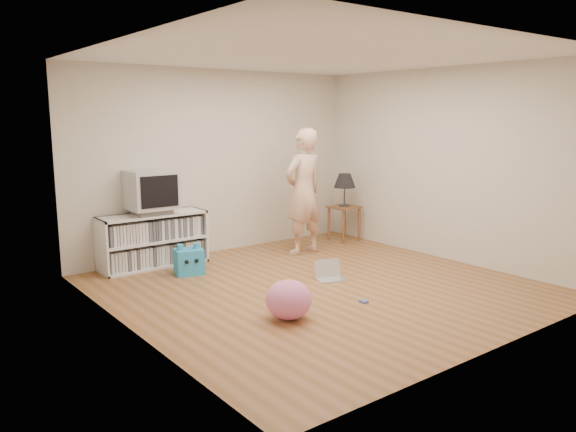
% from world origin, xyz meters
% --- Properties ---
extents(ground, '(4.50, 4.50, 0.00)m').
position_xyz_m(ground, '(0.00, 0.00, 0.00)').
color(ground, brown).
rests_on(ground, ground).
extents(walls, '(4.52, 4.52, 2.60)m').
position_xyz_m(walls, '(0.00, 0.00, 1.30)').
color(walls, beige).
rests_on(walls, ground).
extents(ceiling, '(4.50, 4.50, 0.01)m').
position_xyz_m(ceiling, '(0.00, 0.00, 2.60)').
color(ceiling, white).
rests_on(ceiling, walls).
extents(media_unit, '(1.40, 0.45, 0.70)m').
position_xyz_m(media_unit, '(-1.13, 2.04, 0.35)').
color(media_unit, white).
rests_on(media_unit, ground).
extents(dvd_deck, '(0.45, 0.35, 0.07)m').
position_xyz_m(dvd_deck, '(-1.13, 2.02, 0.73)').
color(dvd_deck, gray).
rests_on(dvd_deck, media_unit).
extents(crt_tv, '(0.60, 0.53, 0.50)m').
position_xyz_m(crt_tv, '(-1.13, 2.02, 1.02)').
color(crt_tv, '#ABABB1').
rests_on(crt_tv, dvd_deck).
extents(side_table, '(0.42, 0.42, 0.55)m').
position_xyz_m(side_table, '(1.93, 1.65, 0.42)').
color(side_table, brown).
rests_on(side_table, ground).
extents(table_lamp, '(0.34, 0.34, 0.52)m').
position_xyz_m(table_lamp, '(1.93, 1.65, 0.94)').
color(table_lamp, '#333333').
rests_on(table_lamp, side_table).
extents(person, '(0.68, 0.48, 1.79)m').
position_xyz_m(person, '(0.88, 1.38, 0.89)').
color(person, beige).
rests_on(person, ground).
extents(laptop, '(0.40, 0.36, 0.23)m').
position_xyz_m(laptop, '(0.30, 0.17, 0.06)').
color(laptop, silver).
rests_on(laptop, ground).
extents(playing_cards, '(0.07, 0.09, 0.02)m').
position_xyz_m(playing_cards, '(0.02, -0.71, 0.01)').
color(playing_cards, '#4557B9').
rests_on(playing_cards, ground).
extents(plush_blue, '(0.39, 0.34, 0.39)m').
position_xyz_m(plush_blue, '(-0.94, 1.40, 0.17)').
color(plush_blue, '#2497D5').
rests_on(plush_blue, ground).
extents(plush_pink, '(0.51, 0.51, 0.39)m').
position_xyz_m(plush_pink, '(-0.91, -0.61, 0.19)').
color(plush_pink, pink).
rests_on(plush_pink, ground).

